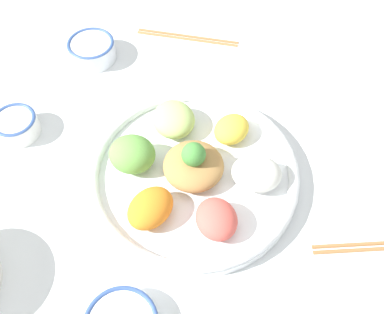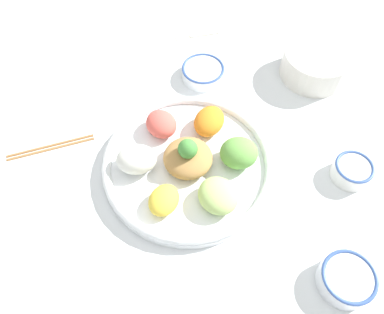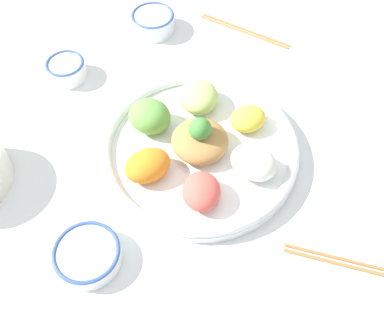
{
  "view_description": "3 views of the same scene",
  "coord_description": "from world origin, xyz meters",
  "px_view_note": "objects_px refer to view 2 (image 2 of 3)",
  "views": [
    {
      "loc": [
        0.13,
        -0.45,
        0.71
      ],
      "look_at": [
        -0.02,
        -0.02,
        0.04
      ],
      "focal_mm": 42.0,
      "sensor_mm": 36.0,
      "label": 1
    },
    {
      "loc": [
        -0.06,
        0.4,
        0.74
      ],
      "look_at": [
        -0.02,
        -0.02,
        0.08
      ],
      "focal_mm": 35.0,
      "sensor_mm": 36.0,
      "label": 2
    },
    {
      "loc": [
        0.3,
        -0.45,
        0.72
      ],
      "look_at": [
        0.0,
        -0.07,
        0.04
      ],
      "focal_mm": 42.0,
      "sensor_mm": 36.0,
      "label": 3
    }
  ],
  "objects_px": {
    "salad_platter": "(189,162)",
    "sauce_bowl_dark": "(352,170)",
    "chopsticks_pair_far": "(51,147)",
    "rice_bowl_blue": "(203,72)",
    "serving_spoon_main": "(190,36)",
    "sauce_bowl_red": "(347,279)",
    "side_serving_bowl": "(316,62)"
  },
  "relations": [
    {
      "from": "sauce_bowl_red",
      "to": "rice_bowl_blue",
      "type": "bearing_deg",
      "value": -59.26
    },
    {
      "from": "salad_platter",
      "to": "side_serving_bowl",
      "type": "distance_m",
      "value": 0.44
    },
    {
      "from": "salad_platter",
      "to": "serving_spoon_main",
      "type": "xyz_separation_m",
      "value": [
        0.04,
        -0.44,
        -0.02
      ]
    },
    {
      "from": "sauce_bowl_red",
      "to": "rice_bowl_blue",
      "type": "height_order",
      "value": "sauce_bowl_red"
    },
    {
      "from": "sauce_bowl_dark",
      "to": "chopsticks_pair_far",
      "type": "height_order",
      "value": "sauce_bowl_dark"
    },
    {
      "from": "sauce_bowl_red",
      "to": "side_serving_bowl",
      "type": "distance_m",
      "value": 0.55
    },
    {
      "from": "salad_platter",
      "to": "rice_bowl_blue",
      "type": "xyz_separation_m",
      "value": [
        -0.01,
        -0.29,
        -0.01
      ]
    },
    {
      "from": "side_serving_bowl",
      "to": "sauce_bowl_red",
      "type": "bearing_deg",
      "value": 91.46
    },
    {
      "from": "rice_bowl_blue",
      "to": "sauce_bowl_dark",
      "type": "xyz_separation_m",
      "value": [
        -0.35,
        0.28,
        0.0
      ]
    },
    {
      "from": "chopsticks_pair_far",
      "to": "serving_spoon_main",
      "type": "bearing_deg",
      "value": 32.23
    },
    {
      "from": "salad_platter",
      "to": "sauce_bowl_dark",
      "type": "distance_m",
      "value": 0.36
    },
    {
      "from": "chopsticks_pair_far",
      "to": "sauce_bowl_red",
      "type": "bearing_deg",
      "value": -44.3
    },
    {
      "from": "sauce_bowl_red",
      "to": "chopsticks_pair_far",
      "type": "xyz_separation_m",
      "value": [
        0.65,
        -0.25,
        -0.02
      ]
    },
    {
      "from": "rice_bowl_blue",
      "to": "side_serving_bowl",
      "type": "xyz_separation_m",
      "value": [
        -0.29,
        -0.04,
        0.02
      ]
    },
    {
      "from": "rice_bowl_blue",
      "to": "serving_spoon_main",
      "type": "distance_m",
      "value": 0.16
    },
    {
      "from": "sauce_bowl_red",
      "to": "chopsticks_pair_far",
      "type": "relative_size",
      "value": 0.53
    },
    {
      "from": "sauce_bowl_dark",
      "to": "serving_spoon_main",
      "type": "height_order",
      "value": "sauce_bowl_dark"
    },
    {
      "from": "rice_bowl_blue",
      "to": "sauce_bowl_red",
      "type": "bearing_deg",
      "value": 120.74
    },
    {
      "from": "side_serving_bowl",
      "to": "serving_spoon_main",
      "type": "xyz_separation_m",
      "value": [
        0.34,
        -0.12,
        -0.04
      ]
    },
    {
      "from": "sauce_bowl_dark",
      "to": "chopsticks_pair_far",
      "type": "relative_size",
      "value": 0.44
    },
    {
      "from": "serving_spoon_main",
      "to": "sauce_bowl_dark",
      "type": "bearing_deg",
      "value": -64.58
    },
    {
      "from": "salad_platter",
      "to": "sauce_bowl_dark",
      "type": "height_order",
      "value": "salad_platter"
    },
    {
      "from": "serving_spoon_main",
      "to": "rice_bowl_blue",
      "type": "bearing_deg",
      "value": -89.94
    },
    {
      "from": "sauce_bowl_red",
      "to": "chopsticks_pair_far",
      "type": "distance_m",
      "value": 0.7
    },
    {
      "from": "rice_bowl_blue",
      "to": "serving_spoon_main",
      "type": "relative_size",
      "value": 0.86
    },
    {
      "from": "salad_platter",
      "to": "sauce_bowl_red",
      "type": "relative_size",
      "value": 3.7
    },
    {
      "from": "rice_bowl_blue",
      "to": "serving_spoon_main",
      "type": "height_order",
      "value": "rice_bowl_blue"
    },
    {
      "from": "sauce_bowl_red",
      "to": "chopsticks_pair_far",
      "type": "bearing_deg",
      "value": -21.45
    },
    {
      "from": "sauce_bowl_red",
      "to": "serving_spoon_main",
      "type": "xyz_separation_m",
      "value": [
        0.36,
        -0.67,
        -0.02
      ]
    },
    {
      "from": "serving_spoon_main",
      "to": "chopsticks_pair_far",
      "type": "bearing_deg",
      "value": -142.29
    },
    {
      "from": "serving_spoon_main",
      "to": "sauce_bowl_red",
      "type": "bearing_deg",
      "value": -79.48
    },
    {
      "from": "salad_platter",
      "to": "serving_spoon_main",
      "type": "distance_m",
      "value": 0.45
    }
  ]
}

